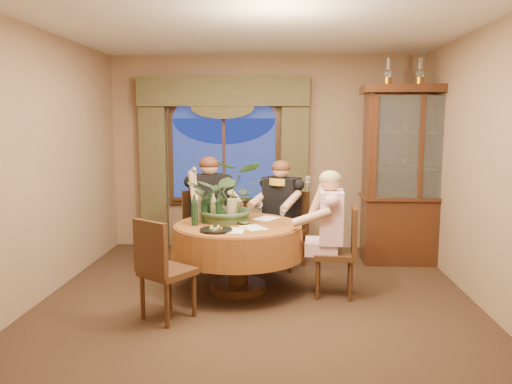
# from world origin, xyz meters

# --- Properties ---
(floor) EXTENTS (5.00, 5.00, 0.00)m
(floor) POSITION_xyz_m (0.00, 0.00, 0.00)
(floor) COLOR black
(floor) RESTS_ON ground
(wall_back) EXTENTS (4.50, 0.00, 4.50)m
(wall_back) POSITION_xyz_m (0.00, 2.50, 1.40)
(wall_back) COLOR #89684F
(wall_back) RESTS_ON ground
(wall_right) EXTENTS (0.00, 5.00, 5.00)m
(wall_right) POSITION_xyz_m (2.25, 0.00, 1.40)
(wall_right) COLOR #89684F
(wall_right) RESTS_ON ground
(ceiling) EXTENTS (5.00, 5.00, 0.00)m
(ceiling) POSITION_xyz_m (0.00, 0.00, 2.80)
(ceiling) COLOR white
(ceiling) RESTS_ON wall_back
(window) EXTENTS (1.62, 0.10, 1.32)m
(window) POSITION_xyz_m (-0.60, 2.43, 1.30)
(window) COLOR navy
(window) RESTS_ON wall_back
(arched_transom) EXTENTS (1.60, 0.06, 0.44)m
(arched_transom) POSITION_xyz_m (-0.60, 2.43, 2.08)
(arched_transom) COLOR navy
(arched_transom) RESTS_ON wall_back
(drapery_left) EXTENTS (0.38, 0.14, 2.32)m
(drapery_left) POSITION_xyz_m (-1.63, 2.38, 1.18)
(drapery_left) COLOR #433D23
(drapery_left) RESTS_ON floor
(drapery_right) EXTENTS (0.38, 0.14, 2.32)m
(drapery_right) POSITION_xyz_m (0.43, 2.38, 1.18)
(drapery_right) COLOR #433D23
(drapery_right) RESTS_ON floor
(swag_valance) EXTENTS (2.45, 0.16, 0.42)m
(swag_valance) POSITION_xyz_m (-0.60, 2.35, 2.28)
(swag_valance) COLOR #433D23
(swag_valance) RESTS_ON wall_back
(dining_table) EXTENTS (1.73, 1.73, 0.75)m
(dining_table) POSITION_xyz_m (-0.23, 0.52, 0.38)
(dining_table) COLOR maroon
(dining_table) RESTS_ON floor
(china_cabinet) EXTENTS (1.43, 0.56, 2.31)m
(china_cabinet) POSITION_xyz_m (1.98, 1.75, 1.16)
(china_cabinet) COLOR #32170C
(china_cabinet) RESTS_ON floor
(oil_lamp_left) EXTENTS (0.11, 0.11, 0.34)m
(oil_lamp_left) POSITION_xyz_m (1.58, 1.75, 2.48)
(oil_lamp_left) COLOR #A5722D
(oil_lamp_left) RESTS_ON china_cabinet
(oil_lamp_center) EXTENTS (0.11, 0.11, 0.34)m
(oil_lamp_center) POSITION_xyz_m (1.98, 1.75, 2.48)
(oil_lamp_center) COLOR #A5722D
(oil_lamp_center) RESTS_ON china_cabinet
(oil_lamp_right) EXTENTS (0.11, 0.11, 0.34)m
(oil_lamp_right) POSITION_xyz_m (2.38, 1.75, 2.48)
(oil_lamp_right) COLOR #A5722D
(oil_lamp_right) RESTS_ON china_cabinet
(chair_right) EXTENTS (0.46, 0.46, 0.96)m
(chair_right) POSITION_xyz_m (0.81, 0.41, 0.48)
(chair_right) COLOR black
(chair_right) RESTS_ON floor
(chair_back_right) EXTENTS (0.58, 0.58, 0.96)m
(chair_back_right) POSITION_xyz_m (0.30, 1.42, 0.48)
(chair_back_right) COLOR black
(chair_back_right) RESTS_ON floor
(chair_back) EXTENTS (0.57, 0.57, 0.96)m
(chair_back) POSITION_xyz_m (-0.75, 1.42, 0.48)
(chair_back) COLOR black
(chair_back) RESTS_ON floor
(chair_front_left) EXTENTS (0.59, 0.59, 0.96)m
(chair_front_left) POSITION_xyz_m (-0.82, -0.31, 0.48)
(chair_front_left) COLOR black
(chair_front_left) RESTS_ON floor
(person_pink) EXTENTS (0.48, 0.52, 1.35)m
(person_pink) POSITION_xyz_m (0.77, 0.44, 0.67)
(person_pink) COLOR beige
(person_pink) RESTS_ON floor
(person_back) EXTENTS (0.67, 0.65, 1.43)m
(person_back) POSITION_xyz_m (-0.67, 1.34, 0.72)
(person_back) COLOR black
(person_back) RESTS_ON floor
(person_scarf) EXTENTS (0.65, 0.63, 1.38)m
(person_scarf) POSITION_xyz_m (0.24, 1.42, 0.69)
(person_scarf) COLOR black
(person_scarf) RESTS_ON floor
(stoneware_vase) EXTENTS (0.14, 0.14, 0.26)m
(stoneware_vase) POSITION_xyz_m (-0.31, 0.61, 0.88)
(stoneware_vase) COLOR #9A8A67
(stoneware_vase) RESTS_ON dining_table
(centerpiece_plant) EXTENTS (0.88, 0.97, 0.76)m
(centerpiece_plant) POSITION_xyz_m (-0.34, 0.68, 1.33)
(centerpiece_plant) COLOR #385533
(centerpiece_plant) RESTS_ON dining_table
(olive_bowl) EXTENTS (0.14, 0.14, 0.04)m
(olive_bowl) POSITION_xyz_m (-0.16, 0.48, 0.77)
(olive_bowl) COLOR #48522B
(olive_bowl) RESTS_ON dining_table
(cheese_platter) EXTENTS (0.33, 0.33, 0.02)m
(cheese_platter) POSITION_xyz_m (-0.42, 0.13, 0.76)
(cheese_platter) COLOR black
(cheese_platter) RESTS_ON dining_table
(wine_bottle_0) EXTENTS (0.07, 0.07, 0.33)m
(wine_bottle_0) POSITION_xyz_m (-0.43, 0.47, 0.92)
(wine_bottle_0) COLOR black
(wine_bottle_0) RESTS_ON dining_table
(wine_bottle_1) EXTENTS (0.07, 0.07, 0.33)m
(wine_bottle_1) POSITION_xyz_m (-0.60, 0.52, 0.92)
(wine_bottle_1) COLOR black
(wine_bottle_1) RESTS_ON dining_table
(wine_bottle_2) EXTENTS (0.07, 0.07, 0.33)m
(wine_bottle_2) POSITION_xyz_m (-0.50, 0.56, 0.92)
(wine_bottle_2) COLOR tan
(wine_bottle_2) RESTS_ON dining_table
(wine_bottle_3) EXTENTS (0.07, 0.07, 0.33)m
(wine_bottle_3) POSITION_xyz_m (-0.57, 0.74, 0.92)
(wine_bottle_3) COLOR black
(wine_bottle_3) RESTS_ON dining_table
(wine_bottle_4) EXTENTS (0.07, 0.07, 0.33)m
(wine_bottle_4) POSITION_xyz_m (-0.66, 0.65, 0.92)
(wine_bottle_4) COLOR tan
(wine_bottle_4) RESTS_ON dining_table
(wine_bottle_5) EXTENTS (0.07, 0.07, 0.33)m
(wine_bottle_5) POSITION_xyz_m (-0.68, 0.41, 0.92)
(wine_bottle_5) COLOR black
(wine_bottle_5) RESTS_ON dining_table
(tasting_paper_0) EXTENTS (0.33, 0.37, 0.00)m
(tasting_paper_0) POSITION_xyz_m (-0.05, 0.30, 0.75)
(tasting_paper_0) COLOR white
(tasting_paper_0) RESTS_ON dining_table
(tasting_paper_1) EXTENTS (0.33, 0.36, 0.00)m
(tasting_paper_1) POSITION_xyz_m (0.07, 0.80, 0.75)
(tasting_paper_1) COLOR white
(tasting_paper_1) RESTS_ON dining_table
(tasting_paper_2) EXTENTS (0.23, 0.31, 0.00)m
(tasting_paper_2) POSITION_xyz_m (-0.24, 0.15, 0.75)
(tasting_paper_2) COLOR white
(tasting_paper_2) RESTS_ON dining_table
(wine_glass_person_pink) EXTENTS (0.07, 0.07, 0.18)m
(wine_glass_person_pink) POSITION_xyz_m (0.26, 0.48, 0.84)
(wine_glass_person_pink) COLOR silver
(wine_glass_person_pink) RESTS_ON dining_table
(wine_glass_person_back) EXTENTS (0.07, 0.07, 0.18)m
(wine_glass_person_back) POSITION_xyz_m (-0.46, 0.95, 0.84)
(wine_glass_person_back) COLOR silver
(wine_glass_person_back) RESTS_ON dining_table
(wine_glass_person_scarf) EXTENTS (0.07, 0.07, 0.18)m
(wine_glass_person_scarf) POSITION_xyz_m (-0.01, 0.95, 0.84)
(wine_glass_person_scarf) COLOR silver
(wine_glass_person_scarf) RESTS_ON dining_table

